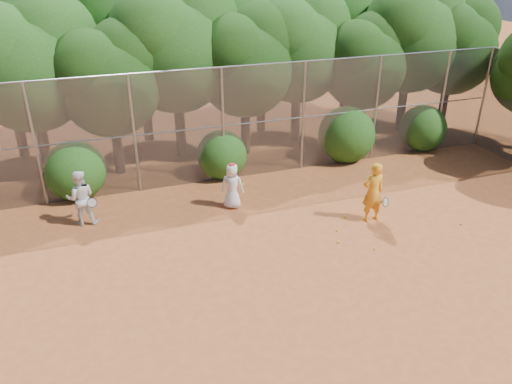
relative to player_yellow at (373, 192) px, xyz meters
name	(u,v)px	position (x,y,z in m)	size (l,w,h in m)	color
ground	(322,263)	(-2.40, -1.65, -0.95)	(80.00, 80.00, 0.00)	#9C4C23
fence_back	(247,122)	(-2.52, 4.35, 1.10)	(20.05, 0.09, 4.03)	gray
tree_1	(29,59)	(-9.34, 6.90, 3.22)	(4.64, 4.03, 6.35)	black
tree_2	(110,76)	(-6.85, 6.19, 2.64)	(3.99, 3.47, 5.47)	black
tree_3	(176,42)	(-4.34, 7.20, 3.45)	(4.89, 4.26, 6.70)	black
tree_4	(246,58)	(-1.85, 6.59, 2.81)	(4.19, 3.64, 5.73)	black
tree_5	(299,43)	(0.65, 7.39, 3.10)	(4.51, 3.92, 6.17)	black
tree_6	(365,59)	(3.15, 6.39, 2.52)	(3.86, 3.36, 5.29)	black
tree_7	(412,32)	(5.66, 7.00, 3.33)	(4.77, 4.14, 6.53)	black
tree_8	(454,42)	(7.65, 6.69, 2.87)	(4.25, 3.70, 5.82)	black
tree_9	(2,44)	(-10.34, 9.20, 3.39)	(4.83, 4.20, 6.62)	black
tree_10	(140,28)	(-5.34, 9.40, 3.68)	(5.15, 4.48, 7.06)	black
tree_11	(262,35)	(-0.34, 9.00, 3.22)	(4.64, 4.03, 6.35)	black
tree_12	(351,20)	(4.16, 9.60, 3.56)	(5.02, 4.37, 6.88)	black
bush_0	(75,168)	(-8.40, 4.65, 0.05)	(2.00, 2.00, 2.00)	#1A4611
bush_1	(222,152)	(-3.40, 4.65, -0.05)	(1.80, 1.80, 1.80)	#1A4611
bush_2	(347,132)	(1.60, 4.65, 0.15)	(2.20, 2.20, 2.20)	#1A4611
bush_3	(423,126)	(5.10, 4.65, 0.00)	(1.90, 1.90, 1.90)	#1A4611
player_yellow	(373,192)	(0.00, 0.00, 0.00)	(0.86, 0.55, 1.90)	orange
player_teen	(232,186)	(-3.75, 2.18, -0.19)	(0.88, 0.79, 1.53)	white
player_white	(81,198)	(-8.29, 2.62, -0.09)	(0.90, 0.76, 1.72)	silver
ball_0	(337,230)	(-1.27, -0.29, -0.91)	(0.07, 0.07, 0.07)	yellow
ball_1	(345,217)	(-0.66, 0.37, -0.91)	(0.07, 0.07, 0.07)	yellow
ball_2	(374,249)	(-0.75, -1.52, -0.91)	(0.07, 0.07, 0.07)	yellow
ball_3	(461,224)	(2.43, -1.16, -0.91)	(0.07, 0.07, 0.07)	yellow
ball_4	(338,242)	(-1.54, -0.88, -0.91)	(0.07, 0.07, 0.07)	yellow
ball_5	(368,178)	(1.47, 2.66, -0.91)	(0.07, 0.07, 0.07)	yellow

